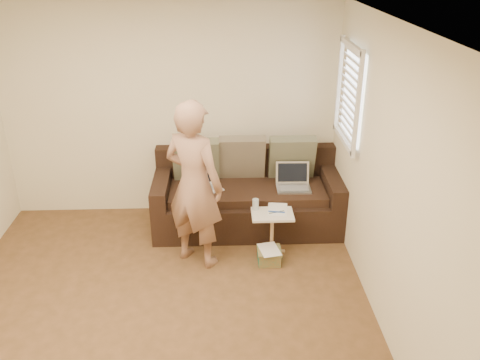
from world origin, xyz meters
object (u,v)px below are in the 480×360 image
(person, at_px, (194,185))
(drinking_glass, at_px, (256,204))
(laptop_white, at_px, (206,190))
(side_table, at_px, (272,233))
(striped_box, at_px, (269,256))
(laptop_silver, at_px, (294,189))
(sofa, at_px, (247,194))

(person, distance_m, drinking_glass, 0.76)
(laptop_white, height_order, person, person)
(laptop_white, bearing_deg, side_table, -67.10)
(drinking_glass, bearing_deg, striped_box, -65.83)
(laptop_silver, bearing_deg, side_table, -118.46)
(laptop_silver, height_order, laptop_white, same)
(drinking_glass, height_order, striped_box, drinking_glass)
(sofa, xyz_separation_m, drinking_glass, (0.06, -0.52, 0.13))
(side_table, xyz_separation_m, striped_box, (-0.04, -0.19, -0.17))
(person, height_order, striped_box, person)
(person, distance_m, striped_box, 1.13)
(laptop_white, distance_m, side_table, 0.95)
(laptop_white, height_order, drinking_glass, laptop_white)
(side_table, bearing_deg, person, -172.32)
(laptop_white, bearing_deg, drinking_glass, -68.97)
(laptop_white, distance_m, drinking_glass, 0.71)
(laptop_white, xyz_separation_m, person, (-0.09, -0.65, 0.38))
(sofa, height_order, striped_box, sofa)
(side_table, distance_m, striped_box, 0.26)
(sofa, bearing_deg, laptop_white, -170.18)
(laptop_white, bearing_deg, laptop_silver, -31.28)
(laptop_white, xyz_separation_m, side_table, (0.73, -0.54, -0.27))
(laptop_silver, height_order, drinking_glass, laptop_silver)
(sofa, bearing_deg, drinking_glass, -83.06)
(drinking_glass, bearing_deg, laptop_white, 141.60)
(sofa, height_order, laptop_white, sofa)
(laptop_silver, xyz_separation_m, side_table, (-0.30, -0.53, -0.27))
(sofa, height_order, drinking_glass, sofa)
(sofa, relative_size, side_table, 4.45)
(laptop_white, bearing_deg, person, -128.68)
(sofa, height_order, laptop_silver, sofa)
(laptop_silver, relative_size, side_table, 0.80)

